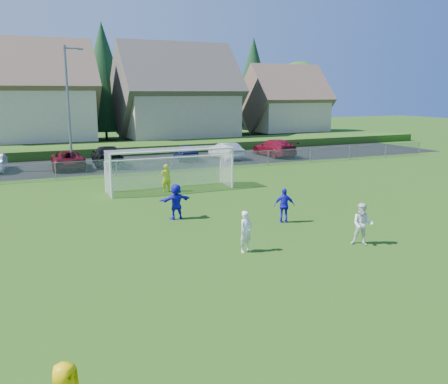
{
  "coord_description": "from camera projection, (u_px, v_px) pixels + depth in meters",
  "views": [
    {
      "loc": [
        -8.27,
        -10.74,
        5.74
      ],
      "look_at": [
        0.0,
        8.0,
        1.4
      ],
      "focal_mm": 38.0,
      "sensor_mm": 36.0,
      "label": 1
    }
  ],
  "objects": [
    {
      "name": "car_f",
      "position": [
        226.0,
        151.0,
        41.3
      ],
      "size": [
        1.67,
        4.3,
        1.39
      ],
      "primitive_type": "imported",
      "rotation": [
        0.0,
        0.0,
        3.19
      ],
      "color": "#BDBDBD",
      "rests_on": "ground"
    },
    {
      "name": "player_blue_b",
      "position": [
        176.0,
        201.0,
        21.69
      ],
      "size": [
        1.55,
        0.61,
        1.64
      ],
      "primitive_type": "imported",
      "rotation": [
        0.0,
        0.0,
        3.22
      ],
      "color": "#1B16CE",
      "rests_on": "ground"
    },
    {
      "name": "asphalt_lot",
      "position": [
        128.0,
        163.0,
        38.68
      ],
      "size": [
        60.0,
        60.0,
        0.0
      ],
      "primitive_type": "plane",
      "color": "black",
      "rests_on": "ground"
    },
    {
      "name": "player_blue_a",
      "position": [
        284.0,
        206.0,
        21.1
      ],
      "size": [
        0.98,
        0.73,
        1.55
      ],
      "primitive_type": "imported",
      "rotation": [
        0.0,
        0.0,
        2.7
      ],
      "color": "#1B16CE",
      "rests_on": "ground"
    },
    {
      "name": "car_c",
      "position": [
        68.0,
        159.0,
        36.0
      ],
      "size": [
        2.57,
        5.16,
        1.4
      ],
      "primitive_type": "imported",
      "rotation": [
        0.0,
        0.0,
        3.09
      ],
      "color": "#530912",
      "rests_on": "ground"
    },
    {
      "name": "player_white_a",
      "position": [
        246.0,
        232.0,
        17.21
      ],
      "size": [
        0.65,
        0.53,
        1.53
      ],
      "primitive_type": "imported",
      "rotation": [
        0.0,
        0.0,
        0.33
      ],
      "color": "white",
      "rests_on": "ground"
    },
    {
      "name": "houses_row",
      "position": [
        112.0,
        77.0,
        51.33
      ],
      "size": [
        53.9,
        11.45,
        13.27
      ],
      "color": "tan",
      "rests_on": "ground"
    },
    {
      "name": "goalkeeper",
      "position": [
        166.0,
        178.0,
        27.61
      ],
      "size": [
        0.6,
        0.4,
        1.63
      ],
      "primitive_type": "imported",
      "rotation": [
        0.0,
        0.0,
        3.17
      ],
      "color": "#CFE21A",
      "rests_on": "ground"
    },
    {
      "name": "tree_row",
      "position": [
        95.0,
        82.0,
        56.66
      ],
      "size": [
        65.98,
        12.36,
        13.8
      ],
      "color": "#382616",
      "rests_on": "ground"
    },
    {
      "name": "car_e",
      "position": [
        186.0,
        152.0,
        40.43
      ],
      "size": [
        2.15,
        4.24,
        1.38
      ],
      "primitive_type": "imported",
      "rotation": [
        0.0,
        0.0,
        3.01
      ],
      "color": "#161C50",
      "rests_on": "ground"
    },
    {
      "name": "ground",
      "position": [
        333.0,
        289.0,
        14.07
      ],
      "size": [
        160.0,
        160.0,
        0.0
      ],
      "primitive_type": "plane",
      "color": "#193D0C",
      "rests_on": "ground"
    },
    {
      "name": "player_white_b",
      "position": [
        362.0,
        224.0,
        17.98
      ],
      "size": [
        1.0,
        0.97,
        1.63
      ],
      "primitive_type": "imported",
      "rotation": [
        0.0,
        0.0,
        -0.66
      ],
      "color": "white",
      "rests_on": "ground"
    },
    {
      "name": "car_g",
      "position": [
        274.0,
        148.0,
        43.0
      ],
      "size": [
        2.21,
        5.29,
        1.53
      ],
      "primitive_type": "imported",
      "rotation": [
        0.0,
        0.0,
        3.15
      ],
      "color": "maroon",
      "rests_on": "ground"
    },
    {
      "name": "chainlink_fence",
      "position": [
        144.0,
        165.0,
        33.63
      ],
      "size": [
        52.06,
        0.06,
        1.2
      ],
      "color": "gray",
      "rests_on": "ground"
    },
    {
      "name": "streetlight",
      "position": [
        69.0,
        104.0,
        34.57
      ],
      "size": [
        1.38,
        0.18,
        9.0
      ],
      "color": "slate",
      "rests_on": "ground"
    },
    {
      "name": "car_d",
      "position": [
        107.0,
        156.0,
        37.49
      ],
      "size": [
        2.57,
        5.49,
        1.55
      ],
      "primitive_type": "imported",
      "rotation": [
        0.0,
        0.0,
        3.07
      ],
      "color": "black",
      "rests_on": "ground"
    },
    {
      "name": "soccer_ball",
      "position": [
        244.0,
        229.0,
        19.84
      ],
      "size": [
        0.22,
        0.22,
        0.22
      ],
      "primitive_type": "sphere",
      "color": "white",
      "rests_on": "ground"
    },
    {
      "name": "grass_embankment",
      "position": [
        110.0,
        149.0,
        45.31
      ],
      "size": [
        70.0,
        6.0,
        0.8
      ],
      "primitive_type": "cube",
      "color": "#1E420F",
      "rests_on": "ground"
    },
    {
      "name": "soccer_goal",
      "position": [
        169.0,
        163.0,
        28.09
      ],
      "size": [
        7.42,
        1.9,
        2.5
      ],
      "color": "white",
      "rests_on": "ground"
    }
  ]
}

